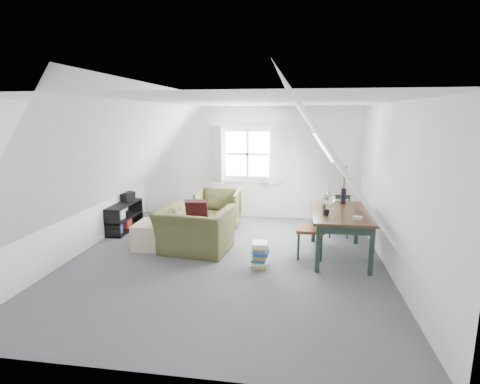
% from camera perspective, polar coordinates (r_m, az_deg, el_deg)
% --- Properties ---
extents(floor, '(5.50, 5.50, 0.00)m').
position_cam_1_polar(floor, '(6.15, -2.22, -10.41)').
color(floor, '#4F4F54').
rests_on(floor, ground).
extents(ceiling, '(5.50, 5.50, 0.00)m').
position_cam_1_polar(ceiling, '(5.70, -2.43, 13.55)').
color(ceiling, white).
rests_on(ceiling, wall_back).
extents(wall_back, '(5.00, 0.00, 5.00)m').
position_cam_1_polar(wall_back, '(8.48, 1.18, 4.48)').
color(wall_back, white).
rests_on(wall_back, ground).
extents(wall_front, '(5.00, 0.00, 5.00)m').
position_cam_1_polar(wall_front, '(3.23, -11.63, -7.82)').
color(wall_front, white).
rests_on(wall_front, ground).
extents(wall_left, '(0.00, 5.50, 5.50)m').
position_cam_1_polar(wall_left, '(6.73, -23.73, 1.60)').
color(wall_left, white).
rests_on(wall_left, ground).
extents(wall_right, '(0.00, 5.50, 5.50)m').
position_cam_1_polar(wall_right, '(5.87, 22.40, 0.36)').
color(wall_right, white).
rests_on(wall_right, ground).
extents(slope_left, '(3.19, 5.50, 4.48)m').
position_cam_1_polar(slope_left, '(6.21, -16.64, 6.22)').
color(slope_left, white).
rests_on(slope_left, wall_left).
extents(slope_right, '(3.19, 5.50, 4.48)m').
position_cam_1_polar(slope_right, '(5.64, 13.37, 5.89)').
color(slope_right, white).
rests_on(slope_right, wall_right).
extents(dormer_window, '(1.71, 0.35, 1.30)m').
position_cam_1_polar(dormer_window, '(8.39, 1.12, 5.77)').
color(dormer_window, white).
rests_on(dormer_window, wall_back).
extents(skylight, '(0.35, 0.75, 0.47)m').
position_cam_1_polar(skylight, '(6.94, 12.50, 6.71)').
color(skylight, white).
rests_on(skylight, slope_right).
extents(armchair_near, '(1.30, 1.17, 0.76)m').
position_cam_1_polar(armchair_near, '(6.59, -6.80, -8.95)').
color(armchair_near, '#474825').
rests_on(armchair_near, floor).
extents(armchair_far, '(0.87, 0.90, 0.80)m').
position_cam_1_polar(armchair_far, '(7.90, -3.32, -5.37)').
color(armchair_far, '#474825').
rests_on(armchair_far, floor).
extents(throw_pillow, '(0.39, 0.25, 0.39)m').
position_cam_1_polar(throw_pillow, '(6.52, -6.60, -2.78)').
color(throw_pillow, '#380F13').
rests_on(throw_pillow, armchair_near).
extents(ottoman, '(0.68, 0.68, 0.44)m').
position_cam_1_polar(ottoman, '(6.85, -12.77, -6.39)').
color(ottoman, '#BAAC91').
rests_on(ottoman, floor).
extents(dining_table, '(0.93, 1.55, 0.78)m').
position_cam_1_polar(dining_table, '(6.32, 15.03, -3.75)').
color(dining_table, '#352112').
rests_on(dining_table, floor).
extents(demijohn, '(0.21, 0.21, 0.29)m').
position_cam_1_polar(demijohn, '(6.69, 13.44, -0.86)').
color(demijohn, silver).
rests_on(demijohn, dining_table).
extents(vase_twigs, '(0.09, 0.10, 0.69)m').
position_cam_1_polar(vase_twigs, '(6.81, 15.48, -0.47)').
color(vase_twigs, black).
rests_on(vase_twigs, dining_table).
extents(cup, '(0.09, 0.09, 0.09)m').
position_cam_1_polar(cup, '(5.98, 13.01, -3.50)').
color(cup, black).
rests_on(cup, dining_table).
extents(paper_box, '(0.14, 0.09, 0.04)m').
position_cam_1_polar(paper_box, '(5.89, 17.50, -3.77)').
color(paper_box, white).
rests_on(paper_box, dining_table).
extents(dining_chair_far, '(0.40, 0.40, 0.86)m').
position_cam_1_polar(dining_chair_far, '(7.44, 14.81, -3.24)').
color(dining_chair_far, brown).
rests_on(dining_chair_far, floor).
extents(dining_chair_near, '(0.44, 0.44, 0.95)m').
position_cam_1_polar(dining_chair_near, '(6.26, 10.97, -5.44)').
color(dining_chair_near, brown).
rests_on(dining_chair_near, floor).
extents(media_shelf, '(0.36, 1.09, 0.56)m').
position_cam_1_polar(media_shelf, '(7.96, -17.41, -3.87)').
color(media_shelf, black).
rests_on(media_shelf, floor).
extents(electronics_box, '(0.25, 0.30, 0.20)m').
position_cam_1_polar(electronics_box, '(8.12, -16.70, -0.69)').
color(electronics_box, black).
rests_on(electronics_box, media_shelf).
extents(magazine_stack, '(0.29, 0.34, 0.39)m').
position_cam_1_polar(magazine_stack, '(5.87, 3.07, -9.52)').
color(magazine_stack, '#B29933').
rests_on(magazine_stack, floor).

